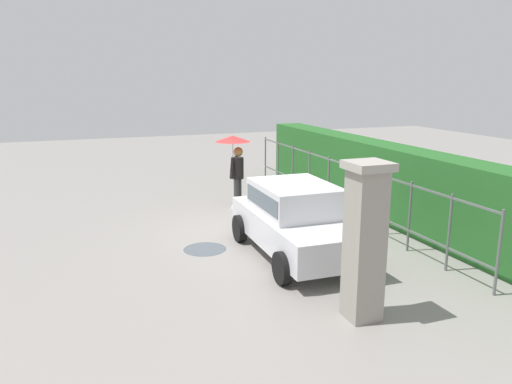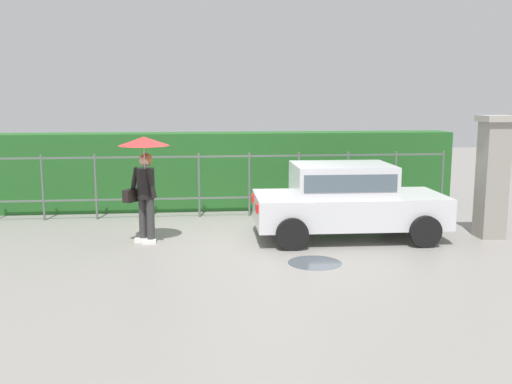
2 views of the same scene
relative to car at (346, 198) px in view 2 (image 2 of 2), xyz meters
The scene contains 7 objects.
ground_plane 2.01m from the car, behind, with size 40.00×40.00×0.00m, color gray.
car is the anchor object (origin of this frame).
pedestrian 3.96m from the car, behind, with size 0.95×0.95×2.05m.
gate_pillar 2.92m from the car, ahead, with size 0.60×0.60×2.42m.
fence_section 3.25m from the car, 134.90° to the left, with size 10.58×0.05×1.50m.
hedge_row 4.09m from the car, 124.12° to the left, with size 11.53×0.90×1.90m, color #235B23.
puddle_near 2.10m from the car, 119.54° to the right, with size 0.92×0.92×0.00m, color #4C545B.
Camera 2 is at (-1.07, -10.86, 2.77)m, focal length 40.59 mm.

